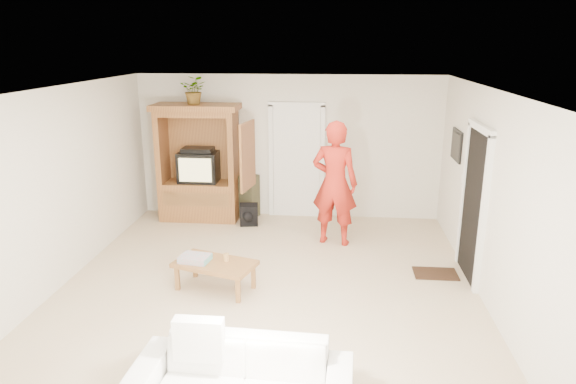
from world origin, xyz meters
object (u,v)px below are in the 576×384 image
Objects in this scene: armoire at (200,170)px; man at (335,183)px; coffee_table at (215,265)px; sofa at (242,378)px.

armoire reaches higher than man.
armoire is 2.98m from coffee_table.
sofa is (1.65, -4.99, -0.63)m from armoire.
sofa is at bearing 91.49° from man.
coffee_table is at bearing -72.13° from armoire.
armoire is 1.05× the size of man.
man reaches higher than coffee_table.
armoire is 2.63m from man.
armoire is at bearing 110.89° from sofa.
man is at bearing -22.24° from armoire.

